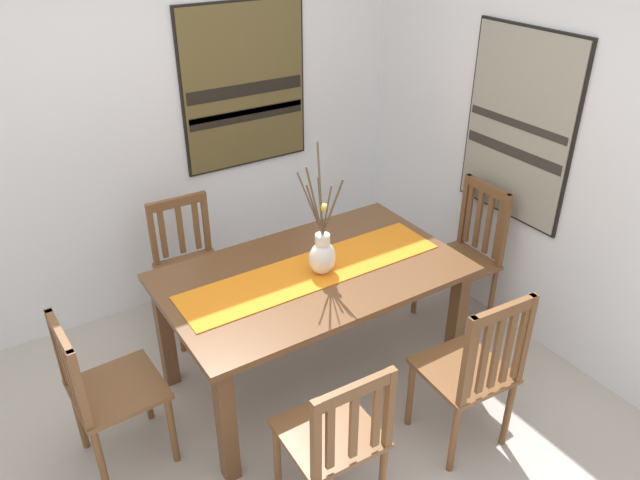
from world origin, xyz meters
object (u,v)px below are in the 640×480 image
Objects in this scene: chair_1 at (335,438)px; painting_on_side_wall at (519,126)px; chair_4 at (104,389)px; centerpiece_vase at (322,252)px; chair_3 at (473,369)px; chair_2 at (465,254)px; dining_table at (313,287)px; chair_0 at (190,265)px; painting_on_back_wall at (244,87)px.

painting_on_side_wall is (1.82, 0.75, 0.88)m from chair_1.
chair_4 is at bearing 177.77° from painting_on_side_wall.
chair_1 is 0.99× the size of chair_4.
centerpiece_vase is 0.98m from chair_3.
chair_2 is (1.58, 0.82, 0.03)m from chair_1.
painting_on_side_wall is (1.37, -0.06, 0.47)m from centerpiece_vase.
chair_2 is at bearing 47.66° from chair_3.
dining_table is 1.86× the size of chair_1.
chair_0 is 0.99× the size of chair_4.
painting_on_back_wall is (-0.91, 1.30, 0.94)m from chair_2.
chair_0 is 1.92m from chair_3.
painting_on_side_wall reaches higher than chair_3.
painting_on_side_wall is at bearing -2.23° from chair_4.
chair_3 is (0.39, -0.88, -0.14)m from dining_table.
chair_1 is 1.78m from chair_2.
centerpiece_vase is 0.74× the size of chair_2.
chair_1 is at bearing -47.40° from chair_4.
centerpiece_vase is 1.01m from chair_1.
painting_on_back_wall reaches higher than chair_3.
chair_4 reaches higher than chair_1.
centerpiece_vase is 1.45m from painting_on_side_wall.
painting_on_side_wall reaches higher than chair_0.
chair_3 is at bearing -142.40° from painting_on_side_wall.
chair_4 is at bearing 132.60° from chair_1.
chair_4 is at bearing -132.55° from chair_0.
painting_on_back_wall reaches higher than painting_on_side_wall.
chair_2 is at bearing 27.38° from chair_1.
painting_on_back_wall is at bearing 72.35° from chair_1.
chair_0 is 1.18m from chair_4.
centerpiece_vase is 0.80× the size of chair_1.
chair_1 is at bearing -107.65° from painting_on_back_wall.
centerpiece_vase is at bearing 113.31° from chair_3.
centerpiece_vase reaches higher than chair_0.
centerpiece_vase reaches higher than chair_1.
chair_2 is at bearing -54.99° from painting_on_back_wall.
painting_on_back_wall is at bearing 31.45° from chair_0.
chair_1 is 2.43m from painting_on_back_wall.
dining_table is 0.97m from chair_3.
painting_on_side_wall reaches higher than centerpiece_vase.
painting_on_back_wall is (0.26, 1.27, 0.80)m from dining_table.
chair_1 is 0.92× the size of chair_3.
painting_on_side_wall reaches higher than dining_table.
dining_table is at bearing 64.06° from chair_1.
chair_0 is 1.81m from chair_2.
centerpiece_vase reaches higher than chair_3.
painting_on_back_wall is at bearing 93.56° from chair_3.
painting_on_side_wall reaches higher than chair_4.
chair_1 is at bearing -115.94° from dining_table.
centerpiece_vase is at bearing -64.66° from chair_0.
painting_on_side_wall is (1.41, -0.10, 0.71)m from dining_table.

